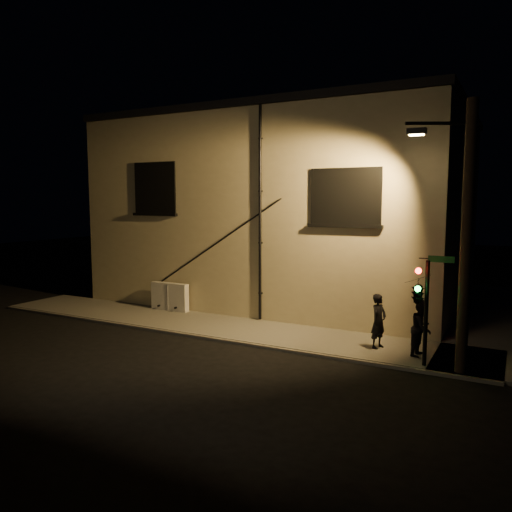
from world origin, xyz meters
The scene contains 8 objects.
ground centered at (0.00, 0.00, 0.00)m, with size 90.00×90.00×0.00m, color black.
sidewalk centered at (1.22, 4.39, 0.06)m, with size 21.00×16.00×0.12m.
building centered at (-3.00, 8.99, 4.40)m, with size 16.20×12.23×8.80m.
utility_cabinet centered at (-6.09, 2.70, 0.71)m, with size 1.81×0.30×1.19m, color silver.
pedestrian_a centered at (3.29, 1.39, 1.00)m, with size 0.64×0.42×1.75m, color black.
pedestrian_b centered at (4.67, 1.20, 0.98)m, with size 0.84×0.65×1.73m, color black.
traffic_signal centered at (4.71, 0.19, 2.26)m, with size 1.31×1.88×3.19m.
streetlamp_pole centered at (5.81, 0.24, 3.96)m, with size 2.03×1.40×7.51m.
Camera 1 is at (7.20, -14.26, 4.84)m, focal length 35.00 mm.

